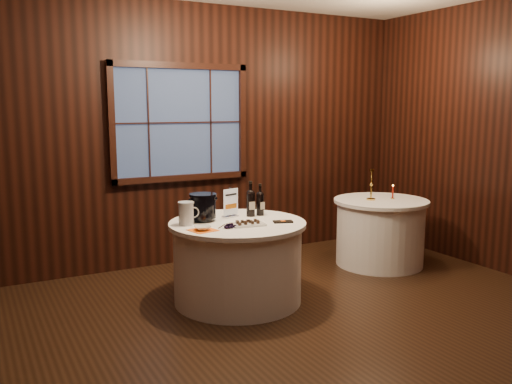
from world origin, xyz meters
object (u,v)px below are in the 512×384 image
port_bottle_right (260,202)px  main_table (238,261)px  brass_candlestick (371,189)px  ice_bucket (203,207)px  grape_bunch (230,226)px  sign_stand (230,207)px  cracker_bowl (203,228)px  port_bottle_left (251,201)px  chocolate_box (283,222)px  glass_pitcher (186,213)px  side_table (380,232)px  chocolate_plate (248,223)px  red_candle (393,193)px

port_bottle_right → main_table: bearing=-164.2°
port_bottle_right → brass_candlestick: 1.55m
ice_bucket → grape_bunch: (0.09, -0.38, -0.12)m
sign_stand → cracker_bowl: size_ratio=2.01×
main_table → port_bottle_left: bearing=36.2°
port_bottle_left → ice_bucket: size_ratio=1.33×
ice_bucket → chocolate_box: (0.63, -0.41, -0.13)m
grape_bunch → cracker_bowl: size_ratio=1.26×
ice_bucket → cracker_bowl: ice_bucket is taller
main_table → brass_candlestick: 1.97m
port_bottle_left → brass_candlestick: bearing=12.7°
ice_bucket → port_bottle_left: bearing=-1.5°
glass_pitcher → grape_bunch: bearing=-37.3°
main_table → grape_bunch: grape_bunch is taller
side_table → sign_stand: 2.03m
port_bottle_left → cracker_bowl: bearing=-145.3°
port_bottle_left → glass_pitcher: port_bottle_left is taller
port_bottle_left → ice_bucket: bearing=-174.6°
sign_stand → port_bottle_left: size_ratio=0.84×
sign_stand → cracker_bowl: bearing=-154.6°
side_table → glass_pitcher: size_ratio=5.12×
sign_stand → chocolate_box: sign_stand is taller
main_table → chocolate_plate: bearing=-85.7°
main_table → side_table: 2.02m
grape_bunch → red_candle: bearing=11.6°
main_table → glass_pitcher: (-0.46, 0.10, 0.49)m
brass_candlestick → port_bottle_left: bearing=-174.2°
port_bottle_left → brass_candlestick: 1.66m
ice_bucket → sign_stand: bearing=7.4°
port_bottle_left → glass_pitcher: size_ratio=1.64×
cracker_bowl → side_table: bearing=11.1°
side_table → grape_bunch: bearing=-167.0°
ice_bucket → cracker_bowl: (-0.16, -0.35, -0.12)m
port_bottle_right → glass_pitcher: size_ratio=1.49×
ice_bucket → glass_pitcher: 0.21m
port_bottle_right → chocolate_box: 0.41m
chocolate_box → glass_pitcher: (-0.82, 0.33, 0.10)m
chocolate_plate → red_candle: 2.18m
red_candle → main_table: bearing=-172.8°
port_bottle_right → red_candle: bearing=-7.0°
red_candle → sign_stand: bearing=-178.5°
chocolate_plate → chocolate_box: 0.35m
side_table → sign_stand: sign_stand is taller
sign_stand → grape_bunch: sign_stand is taller
brass_candlestick → ice_bucket: bearing=-175.9°
sign_stand → red_candle: size_ratio=1.73×
port_bottle_left → grape_bunch: bearing=-130.6°
side_table → brass_candlestick: size_ratio=3.02×
ice_bucket → grape_bunch: bearing=-76.8°
main_table → port_bottle_left: 0.60m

